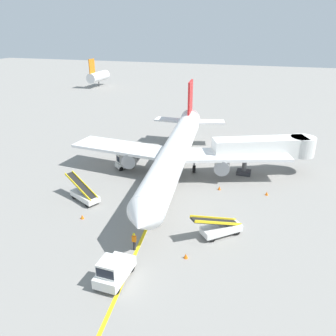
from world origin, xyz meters
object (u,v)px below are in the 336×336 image
Objects in this scene: baggage_tug_near_wing at (124,162)px; pushback_tug at (114,270)px; belt_loader_aft_hold at (84,194)px; airliner at (176,151)px; safety_cone_nose_left at (267,193)px; safety_cone_nose_right at (186,256)px; belt_loader_forward_hold at (220,228)px; jet_bridge at (270,148)px; safety_cone_wingtip_left at (219,188)px; safety_cone_wingtip_right at (82,217)px; ground_crew_marshaller at (134,241)px.

pushback_tug is at bearing -67.31° from baggage_tug_near_wing.
belt_loader_aft_hold reaches higher than pushback_tug.
belt_loader_aft_hold reaches higher than baggage_tug_near_wing.
safety_cone_nose_left is at bearing -10.21° from airliner.
airliner is 17.06m from safety_cone_nose_right.
belt_loader_aft_hold is (-7.76, -9.52, -2.64)m from airliner.
belt_loader_forward_hold is at bearing -56.45° from airliner.
jet_bridge is at bearing 13.03° from baggage_tug_near_wing.
belt_loader_aft_hold reaches higher than safety_cone_nose_right.
airliner is at bearing 158.82° from safety_cone_wingtip_left.
safety_cone_wingtip_right is (1.77, -3.47, -0.56)m from belt_loader_aft_hold.
jet_bridge is 16.58m from belt_loader_forward_hold.
jet_bridge reaches higher than baggage_tug_near_wing.
airliner is 7.79m from baggage_tug_near_wing.
jet_bridge is 3.51× the size of pushback_tug.
belt_loader_aft_hold is 11.43× the size of safety_cone_wingtip_right.
pushback_tug reaches higher than safety_cone_nose_right.
jet_bridge reaches higher than belt_loader_forward_hold.
belt_loader_aft_hold is at bearing -129.18° from airliner.
safety_cone_nose_right is at bearing -116.90° from belt_loader_forward_hold.
safety_cone_nose_left is at bearing -6.45° from baggage_tug_near_wing.
safety_cone_wingtip_left is 1.00× the size of safety_cone_wingtip_right.
safety_cone_nose_right is at bearing -92.35° from safety_cone_wingtip_left.
ground_crew_marshaller is (-10.23, -20.44, -2.63)m from jet_bridge.
belt_loader_aft_hold is at bearing -152.66° from safety_cone_wingtip_left.
airliner is 12.11m from safety_cone_nose_left.
belt_loader_forward_hold reaches higher than safety_cone_nose_left.
safety_cone_nose_left is at bearing 59.86° from pushback_tug.
belt_loader_forward_hold is at bearing 33.85° from ground_crew_marshaller.
safety_cone_wingtip_left is (0.55, 13.45, 0.00)m from safety_cone_nose_right.
belt_loader_forward_hold reaches higher than pushback_tug.
safety_cone_nose_left and safety_cone_wingtip_left have the same top height.
belt_loader_forward_hold is 10.38× the size of safety_cone_wingtip_right.
safety_cone_nose_left is (0.26, -6.44, -3.32)m from jet_bridge.
safety_cone_nose_right is at bearing -113.45° from safety_cone_nose_left.
safety_cone_wingtip_right is (-17.49, -10.92, 0.00)m from safety_cone_nose_left.
pushback_tug reaches higher than safety_cone_nose_left.
baggage_tug_near_wing is at bearing 129.13° from safety_cone_nose_right.
safety_cone_nose_right is 1.00× the size of safety_cone_wingtip_right.
safety_cone_wingtip_right is (-17.23, -17.36, -3.32)m from jet_bridge.
safety_cone_wingtip_right is at bearing -148.03° from safety_cone_nose_left.
ground_crew_marshaller reaches higher than safety_cone_nose_left.
safety_cone_nose_left is at bearing -87.68° from jet_bridge.
belt_loader_forward_hold is 4.78m from safety_cone_nose_right.
safety_cone_wingtip_right is at bearing 156.29° from ground_crew_marshaller.
safety_cone_nose_left is 1.00× the size of safety_cone_wingtip_right.
belt_loader_aft_hold is (-19.00, -13.89, -2.77)m from jet_bridge.
safety_cone_nose_left is (10.46, 18.01, -0.77)m from pushback_tug.
safety_cone_wingtip_left is (5.05, 17.72, -0.77)m from pushback_tug.
safety_cone_wingtip_left is at bearing 74.10° from pushback_tug.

